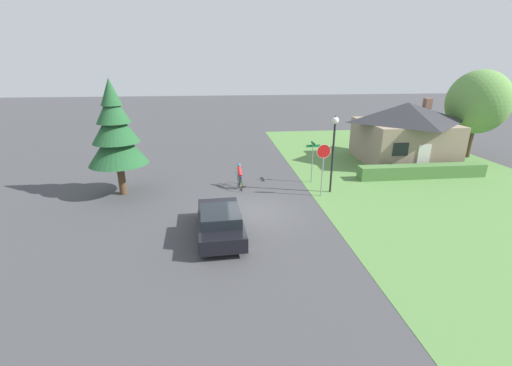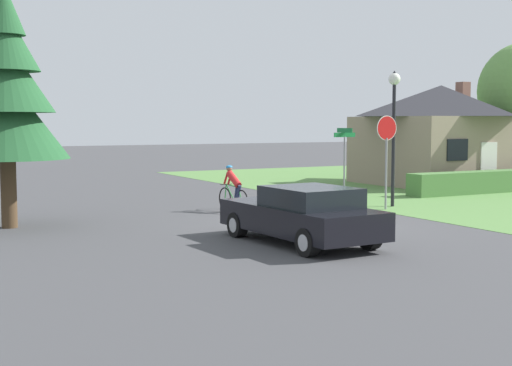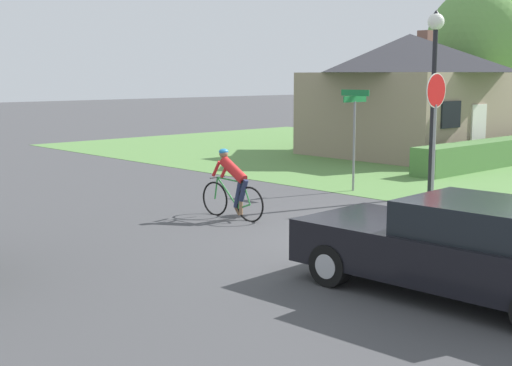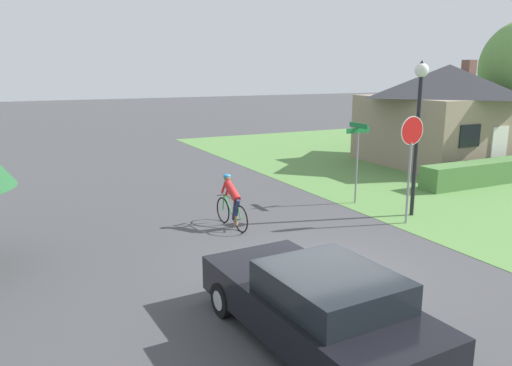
{
  "view_description": "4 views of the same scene",
  "coord_description": "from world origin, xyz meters",
  "px_view_note": "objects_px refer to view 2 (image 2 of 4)",
  "views": [
    {
      "loc": [
        -1.65,
        -16.0,
        7.25
      ],
      "look_at": [
        0.3,
        1.25,
        1.2
      ],
      "focal_mm": 24.0,
      "sensor_mm": 36.0,
      "label": 1
    },
    {
      "loc": [
        -10.46,
        -16.3,
        2.83
      ],
      "look_at": [
        -1.15,
        1.02,
        1.16
      ],
      "focal_mm": 50.0,
      "sensor_mm": 36.0,
      "label": 2
    },
    {
      "loc": [
        -10.18,
        -7.23,
        3.01
      ],
      "look_at": [
        -1.23,
        2.32,
        1.02
      ],
      "focal_mm": 50.0,
      "sensor_mm": 36.0,
      "label": 3
    },
    {
      "loc": [
        -5.75,
        -8.28,
        4.28
      ],
      "look_at": [
        -0.46,
        2.31,
        1.59
      ],
      "focal_mm": 35.0,
      "sensor_mm": 36.0,
      "label": 4
    }
  ],
  "objects_px": {
    "cottage_house": "(440,133)",
    "stop_sign": "(387,142)",
    "sedan_left_lane": "(302,215)",
    "street_name_sign": "(344,151)",
    "street_lamp": "(394,108)",
    "conifer_tall_near": "(6,91)",
    "cyclist": "(233,189)"
  },
  "relations": [
    {
      "from": "street_lamp",
      "to": "conifer_tall_near",
      "type": "bearing_deg",
      "value": 175.01
    },
    {
      "from": "street_lamp",
      "to": "street_name_sign",
      "type": "xyz_separation_m",
      "value": [
        -0.64,
        1.92,
        -1.49
      ]
    },
    {
      "from": "sedan_left_lane",
      "to": "cyclist",
      "type": "xyz_separation_m",
      "value": [
        1.28,
        6.21,
        0.03
      ]
    },
    {
      "from": "cyclist",
      "to": "stop_sign",
      "type": "height_order",
      "value": "stop_sign"
    },
    {
      "from": "stop_sign",
      "to": "sedan_left_lane",
      "type": "bearing_deg",
      "value": 34.76
    },
    {
      "from": "cyclist",
      "to": "street_lamp",
      "type": "relative_size",
      "value": 0.39
    },
    {
      "from": "cyclist",
      "to": "street_name_sign",
      "type": "distance_m",
      "value": 4.84
    },
    {
      "from": "cottage_house",
      "to": "stop_sign",
      "type": "xyz_separation_m",
      "value": [
        -8.43,
        -6.64,
        -0.15
      ]
    },
    {
      "from": "street_lamp",
      "to": "conifer_tall_near",
      "type": "xyz_separation_m",
      "value": [
        -12.21,
        1.07,
        0.35
      ]
    },
    {
      "from": "cottage_house",
      "to": "conifer_tall_near",
      "type": "bearing_deg",
      "value": -164.79
    },
    {
      "from": "stop_sign",
      "to": "cyclist",
      "type": "bearing_deg",
      "value": -24.06
    },
    {
      "from": "sedan_left_lane",
      "to": "cyclist",
      "type": "distance_m",
      "value": 6.34
    },
    {
      "from": "street_name_sign",
      "to": "conifer_tall_near",
      "type": "relative_size",
      "value": 0.4
    },
    {
      "from": "sedan_left_lane",
      "to": "street_name_sign",
      "type": "bearing_deg",
      "value": -44.28
    },
    {
      "from": "street_lamp",
      "to": "stop_sign",
      "type": "bearing_deg",
      "value": -143.22
    },
    {
      "from": "cyclist",
      "to": "cottage_house",
      "type": "bearing_deg",
      "value": -74.76
    },
    {
      "from": "cyclist",
      "to": "conifer_tall_near",
      "type": "height_order",
      "value": "conifer_tall_near"
    },
    {
      "from": "street_lamp",
      "to": "cyclist",
      "type": "bearing_deg",
      "value": 165.43
    },
    {
      "from": "stop_sign",
      "to": "street_name_sign",
      "type": "bearing_deg",
      "value": -93.37
    },
    {
      "from": "sedan_left_lane",
      "to": "street_name_sign",
      "type": "xyz_separation_m",
      "value": [
        5.96,
        6.74,
        1.16
      ]
    },
    {
      "from": "cyclist",
      "to": "street_lamp",
      "type": "distance_m",
      "value": 6.08
    },
    {
      "from": "cottage_house",
      "to": "street_lamp",
      "type": "relative_size",
      "value": 1.51
    },
    {
      "from": "sedan_left_lane",
      "to": "stop_sign",
      "type": "height_order",
      "value": "stop_sign"
    },
    {
      "from": "cottage_house",
      "to": "stop_sign",
      "type": "height_order",
      "value": "cottage_house"
    },
    {
      "from": "cyclist",
      "to": "street_lamp",
      "type": "bearing_deg",
      "value": -109.26
    },
    {
      "from": "cottage_house",
      "to": "cyclist",
      "type": "height_order",
      "value": "cottage_house"
    },
    {
      "from": "cottage_house",
      "to": "street_lamp",
      "type": "distance_m",
      "value": 9.88
    },
    {
      "from": "cottage_house",
      "to": "street_lamp",
      "type": "bearing_deg",
      "value": -140.61
    },
    {
      "from": "street_lamp",
      "to": "street_name_sign",
      "type": "bearing_deg",
      "value": 108.35
    },
    {
      "from": "cyclist",
      "to": "street_name_sign",
      "type": "bearing_deg",
      "value": -88.15
    },
    {
      "from": "cottage_house",
      "to": "street_lamp",
      "type": "xyz_separation_m",
      "value": [
        -7.71,
        -6.1,
        0.97
      ]
    },
    {
      "from": "street_name_sign",
      "to": "sedan_left_lane",
      "type": "bearing_deg",
      "value": -131.48
    }
  ]
}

